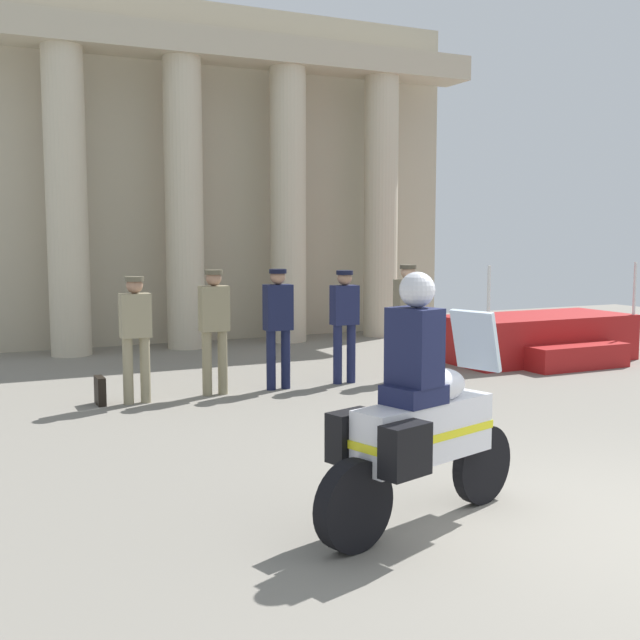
% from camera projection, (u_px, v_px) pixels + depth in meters
% --- Properties ---
extents(colonnade_backdrop, '(10.14, 1.56, 6.67)m').
position_uv_depth(colonnade_backdrop, '(228.00, 169.00, 15.63)').
color(colonnade_backdrop, '#B6AB91').
rests_on(colonnade_backdrop, ground_plane).
extents(reviewing_stand, '(3.25, 1.98, 1.68)m').
position_uv_depth(reviewing_stand, '(540.00, 339.00, 13.52)').
color(reviewing_stand, '#A51919').
rests_on(reviewing_stand, ground_plane).
extents(officer_in_row_0, '(0.38, 0.24, 1.63)m').
position_uv_depth(officer_in_row_0, '(136.00, 329.00, 10.05)').
color(officer_in_row_0, gray).
rests_on(officer_in_row_0, ground_plane).
extents(officer_in_row_1, '(0.38, 0.24, 1.69)m').
position_uv_depth(officer_in_row_1, '(214.00, 321.00, 10.58)').
color(officer_in_row_1, '#847A5B').
rests_on(officer_in_row_1, ground_plane).
extents(officer_in_row_2, '(0.38, 0.24, 1.68)m').
position_uv_depth(officer_in_row_2, '(278.00, 319.00, 10.97)').
color(officer_in_row_2, '#141938').
rests_on(officer_in_row_2, ground_plane).
extents(officer_in_row_3, '(0.38, 0.24, 1.64)m').
position_uv_depth(officer_in_row_3, '(344.00, 317.00, 11.41)').
color(officer_in_row_3, '#191E42').
rests_on(officer_in_row_3, ground_plane).
extents(officer_in_row_4, '(0.38, 0.24, 1.71)m').
position_uv_depth(officer_in_row_4, '(408.00, 312.00, 11.72)').
color(officer_in_row_4, '#7A7056').
rests_on(officer_in_row_4, ground_plane).
extents(motorcycle_with_rider, '(2.04, 0.92, 1.90)m').
position_uv_depth(motorcycle_with_rider, '(418.00, 422.00, 5.79)').
color(motorcycle_with_rider, black).
rests_on(motorcycle_with_rider, ground_plane).
extents(briefcase_on_ground, '(0.10, 0.32, 0.36)m').
position_uv_depth(briefcase_on_ground, '(100.00, 391.00, 10.06)').
color(briefcase_on_ground, black).
rests_on(briefcase_on_ground, ground_plane).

